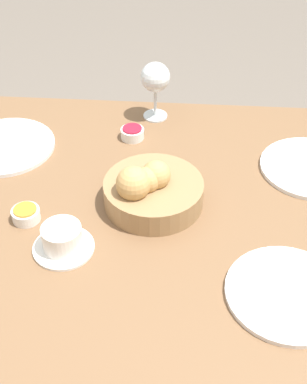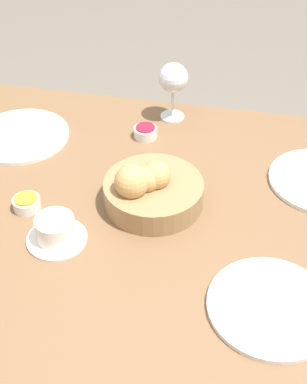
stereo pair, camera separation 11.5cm
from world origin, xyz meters
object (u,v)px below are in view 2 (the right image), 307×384
wine_glass (173,80)px  bread_basket (151,190)px  coffee_cup (56,231)px  jam_bowl_berry (145,132)px  plate_near_right (21,136)px  jam_bowl_honey (27,203)px  plate_far_center (271,306)px

wine_glass → bread_basket: bearing=92.7°
coffee_cup → wine_glass: bearing=-106.2°
coffee_cup → jam_bowl_berry: size_ratio=2.07×
plate_near_right → jam_bowl_berry: bearing=-167.6°
coffee_cup → jam_bowl_berry: 0.41m
wine_glass → coffee_cup: 0.53m
bread_basket → jam_bowl_honey: (0.26, 0.07, -0.02)m
wine_glass → coffee_cup: size_ratio=1.27×
bread_basket → wine_glass: bearing=-87.3°
plate_far_center → coffee_cup: bearing=-11.1°
plate_near_right → wine_glass: (-0.36, -0.17, 0.11)m
wine_glass → jam_bowl_berry: 0.15m
plate_near_right → jam_bowl_honey: size_ratio=4.12×
plate_near_right → coffee_cup: (-0.21, 0.33, 0.02)m
coffee_cup → jam_bowl_berry: bearing=-103.5°
wine_glass → jam_bowl_berry: bearing=64.1°
plate_far_center → jam_bowl_berry: 0.59m
plate_far_center → jam_bowl_honey: (0.52, -0.16, 0.01)m
plate_far_center → coffee_cup: 0.44m
bread_basket → plate_near_right: bread_basket is taller
coffee_cup → plate_far_center: bearing=168.9°
plate_near_right → jam_bowl_berry: (-0.31, -0.07, 0.01)m
bread_basket → coffee_cup: bearing=42.2°
bread_basket → plate_near_right: bearing=-25.7°
plate_near_right → coffee_cup: 0.39m
plate_near_right → plate_far_center: size_ratio=1.07×
plate_far_center → jam_bowl_honey: bearing=-17.3°
plate_far_center → jam_bowl_honey: 0.55m
plate_near_right → jam_bowl_honey: 0.28m
plate_near_right → coffee_cup: size_ratio=1.99×
plate_near_right → plate_far_center: (-0.64, 0.41, 0.00)m
wine_glass → jam_bowl_honey: bearing=60.3°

